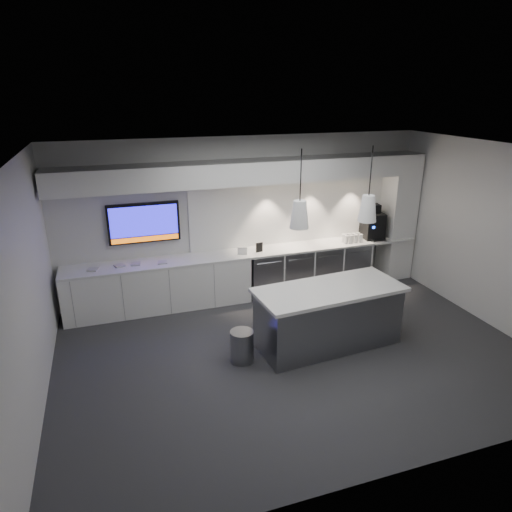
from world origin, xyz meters
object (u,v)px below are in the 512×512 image
object	(u,v)px
wall_tv	(144,223)
island	(328,316)
bin	(242,346)
coffee_machine	(373,224)

from	to	relation	value
wall_tv	island	bearing A→B (deg)	-43.88
wall_tv	island	size ratio (longest dim) A/B	0.54
island	bin	world-z (taller)	island
coffee_machine	bin	bearing A→B (deg)	-141.03
island	bin	size ratio (longest dim) A/B	4.83
wall_tv	coffee_machine	size ratio (longest dim) A/B	1.78
wall_tv	coffee_machine	bearing A→B (deg)	-3.13
wall_tv	bin	distance (m)	2.95
bin	coffee_machine	world-z (taller)	coffee_machine
wall_tv	island	xyz separation A→B (m)	(2.47, -2.38, -1.08)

